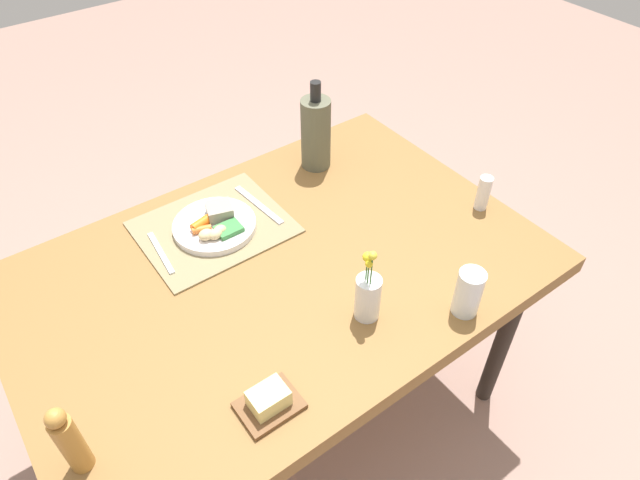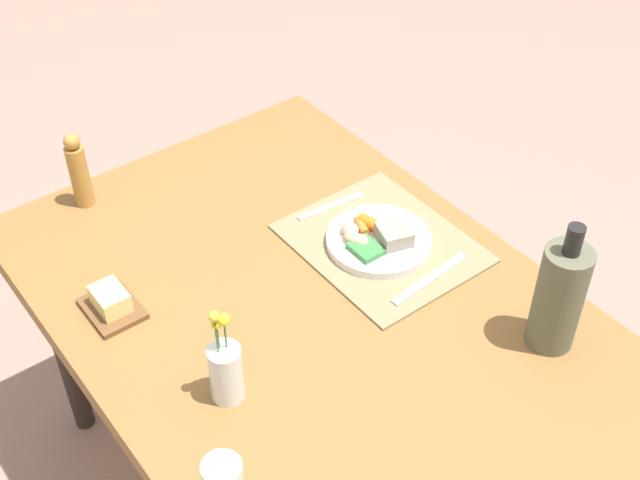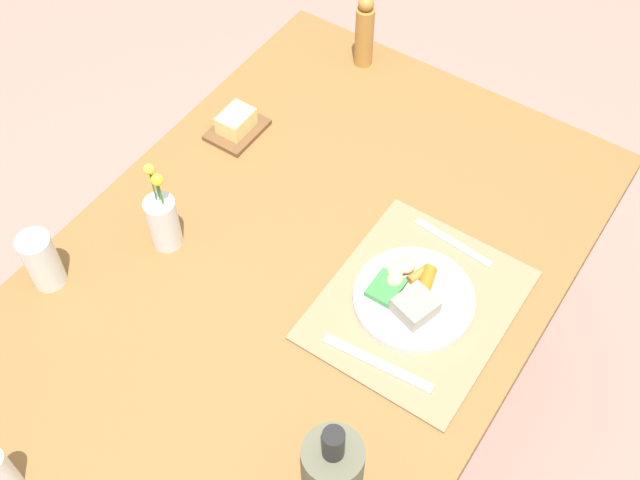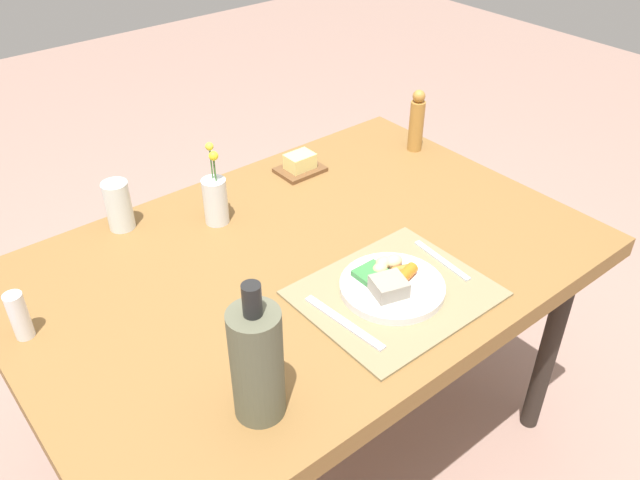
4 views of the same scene
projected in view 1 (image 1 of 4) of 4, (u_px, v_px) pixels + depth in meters
ground_plane at (289, 407)px, 1.98m from camera, size 8.00×8.00×0.00m
dining_table at (280, 282)px, 1.53m from camera, size 1.37×0.93×0.71m
placemat at (214, 227)px, 1.59m from camera, size 0.40×0.34×0.01m
dinner_plate at (215, 224)px, 1.57m from camera, size 0.23×0.23×0.06m
fork at (259, 205)px, 1.66m from camera, size 0.04×0.22×0.00m
knife at (161, 253)px, 1.51m from camera, size 0.03×0.18×0.00m
butter_dish at (269, 401)px, 1.17m from camera, size 0.13×0.10×0.06m
water_tumbler at (468, 295)px, 1.34m from camera, size 0.07×0.07×0.13m
cooler_bottle at (316, 133)px, 1.74m from camera, size 0.09×0.09×0.29m
flower_vase at (368, 296)px, 1.32m from camera, size 0.06×0.06×0.22m
pepper_mill at (69, 441)px, 1.03m from camera, size 0.04×0.04×0.19m
salt_shaker at (483, 193)px, 1.63m from camera, size 0.04×0.04×0.11m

